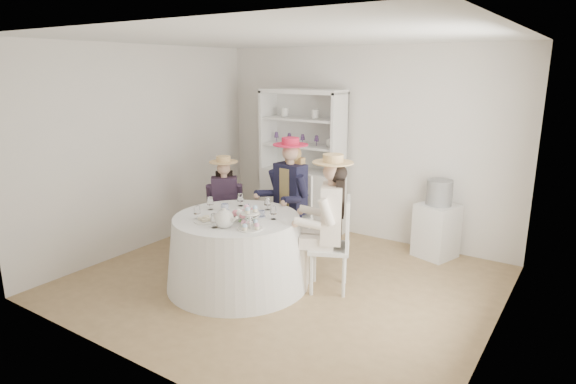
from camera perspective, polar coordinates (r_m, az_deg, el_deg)
The scene contains 23 objects.
ground at distance 5.66m, azimuth -0.57°, elevation -10.56°, with size 4.50×4.50×0.00m, color olive.
ceiling at distance 5.14m, azimuth -0.65°, elevation 17.87°, with size 4.50×4.50×0.00m, color white.
wall_back at distance 6.96m, azimuth 8.74°, elevation 5.66°, with size 4.50×4.50×0.00m, color white.
wall_front at distance 3.80m, azimuth -17.82°, elevation -2.20°, with size 4.50×4.50×0.00m, color white.
wall_left at distance 6.74m, azimuth -16.69°, elevation 4.94°, with size 4.50×4.50×0.00m, color white.
wall_right at distance 4.41m, azimuth 24.33°, elevation -0.53°, with size 4.50×4.50×0.00m, color white.
tea_table at distance 5.49m, azimuth -6.02°, elevation -6.94°, with size 1.60×1.60×0.80m.
hutch at distance 7.19m, azimuth 1.79°, elevation 1.21°, with size 1.41×0.88×2.11m.
side_table at distance 6.55m, azimuth 17.17°, elevation -4.40°, with size 0.45×0.45×0.70m, color silver.
hatbox at distance 6.41m, azimuth 17.51°, elevation -0.06°, with size 0.32×0.32×0.32m, color black.
guest_left at distance 6.35m, azimuth -7.51°, elevation -0.84°, with size 0.54×0.56×1.30m.
guest_mid at distance 6.11m, azimuth 0.14°, elevation 0.14°, with size 0.58×0.61×1.56m.
guest_right at distance 5.19m, azimuth 4.92°, elevation -2.77°, with size 0.64×0.58×1.53m.
spare_chair at distance 7.04m, azimuth 0.53°, elevation -1.05°, with size 0.53×0.53×0.96m.
teacup_a at distance 5.58m, azimuth -7.50°, elevation -1.84°, with size 0.09×0.09×0.07m, color white.
teacup_b at distance 5.56m, azimuth -4.87°, elevation -1.87°, with size 0.06×0.06×0.06m, color white.
teacup_c at distance 5.31m, azimuth -3.15°, elevation -2.62°, with size 0.08×0.08×0.06m, color white.
flower_bowl at distance 5.17m, azimuth -4.71°, elevation -3.14°, with size 0.24×0.24×0.06m, color white.
flower_arrangement at distance 5.12m, azimuth -5.16°, elevation -2.57°, with size 0.20×0.20×0.08m.
table_teapot at distance 4.99m, azimuth -7.54°, elevation -3.17°, with size 0.28×0.20×0.21m.
sandwich_plate at distance 5.22m, azimuth -9.74°, elevation -3.32°, with size 0.25×0.25×0.06m.
cupcake_stand at distance 4.90m, azimuth -4.52°, elevation -3.43°, with size 0.26×0.26×0.24m.
stemware_set at distance 5.33m, azimuth -6.15°, elevation -2.14°, with size 0.90×0.90×0.15m.
Camera 1 is at (2.88, -4.24, 2.39)m, focal length 30.00 mm.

